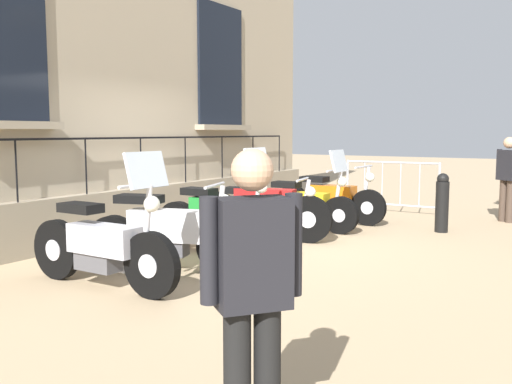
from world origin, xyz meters
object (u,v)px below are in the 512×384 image
motorcycle_white (167,234)px  motorcycle_orange (330,199)px  motorcycle_silver (103,246)px  crowd_barrier (391,185)px  bollard (442,203)px  motorcycle_yellow (303,205)px  motorcycle_red (263,210)px  pedestrian_walking (508,175)px  pedestrian_standing (252,288)px  motorcycle_green (219,219)px

motorcycle_white → motorcycle_orange: size_ratio=0.93×
motorcycle_silver → motorcycle_orange: bearing=88.1°
crowd_barrier → bollard: crowd_barrier is taller
motorcycle_yellow → crowd_barrier: (0.54, 2.89, 0.14)m
crowd_barrier → motorcycle_red: bearing=-100.0°
motorcycle_white → motorcycle_red: bearing=90.2°
motorcycle_red → pedestrian_walking: size_ratio=1.39×
motorcycle_silver → motorcycle_white: 0.98m
motorcycle_silver → motorcycle_orange: (0.18, 5.26, -0.03)m
motorcycle_orange → pedestrian_standing: 7.55m
pedestrian_standing → pedestrian_walking: (-0.04, 8.71, -0.01)m
motorcycle_yellow → motorcycle_red: bearing=-98.3°
crowd_barrier → pedestrian_walking: size_ratio=1.27×
motorcycle_orange → motorcycle_red: bearing=-94.4°
motorcycle_yellow → pedestrian_walking: 3.91m
motorcycle_orange → pedestrian_walking: 3.26m
pedestrian_standing → motorcycle_yellow: bearing=115.1°
motorcycle_silver → pedestrian_standing: (2.96, -1.74, 0.42)m
motorcycle_silver → pedestrian_standing: size_ratio=1.33×
motorcycle_silver → crowd_barrier: bearing=84.3°
motorcycle_red → motorcycle_orange: 2.09m
motorcycle_orange → crowd_barrier: 1.93m
motorcycle_silver → motorcycle_yellow: size_ratio=1.04×
bollard → pedestrian_walking: bearing=66.2°
crowd_barrier → motorcycle_silver: bearing=-95.7°
motorcycle_silver → motorcycle_green: motorcycle_silver is taller
motorcycle_yellow → crowd_barrier: motorcycle_yellow is taller
motorcycle_green → motorcycle_orange: size_ratio=0.94×
motorcycle_green → motorcycle_red: motorcycle_green is taller
motorcycle_yellow → bollard: size_ratio=2.06×
pedestrian_walking → motorcycle_red: bearing=-127.4°
motorcycle_white → motorcycle_green: (-0.04, 1.10, 0.03)m
motorcycle_green → pedestrian_standing: (2.98, -3.82, 0.42)m
pedestrian_walking → motorcycle_orange: bearing=-148.0°
pedestrian_standing → bollard: bearing=96.4°
motorcycle_white → crowd_barrier: (0.68, 6.13, 0.14)m
crowd_barrier → pedestrian_walking: pedestrian_walking is taller
motorcycle_yellow → bollard: motorcycle_yellow is taller
motorcycle_orange → bollard: 2.00m
motorcycle_silver → motorcycle_white: size_ratio=1.04×
motorcycle_green → motorcycle_orange: 3.19m
motorcycle_orange → bollard: size_ratio=2.22×
motorcycle_silver → motorcycle_orange: size_ratio=0.96×
motorcycle_white → motorcycle_green: size_ratio=0.99×
motorcycle_red → pedestrian_walking: pedestrian_walking is taller
pedestrian_walking → crowd_barrier: bearing=176.5°
motorcycle_green → pedestrian_standing: bearing=-52.1°
motorcycle_green → motorcycle_yellow: 2.15m
motorcycle_white → pedestrian_walking: pedestrian_walking is taller
pedestrian_standing → motorcycle_silver: bearing=149.6°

